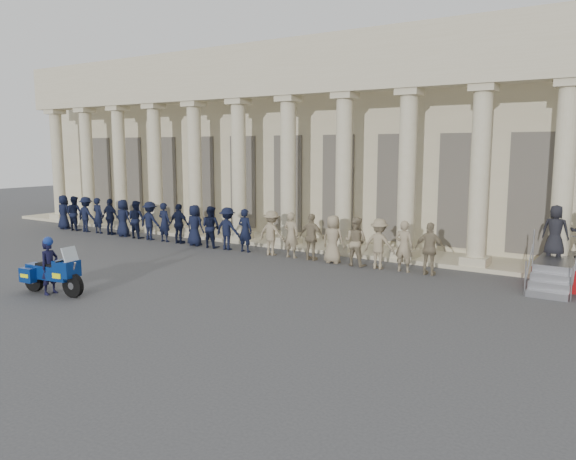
# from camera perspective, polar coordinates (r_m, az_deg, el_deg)

# --- Properties ---
(ground) EXTENTS (90.00, 90.00, 0.00)m
(ground) POSITION_cam_1_polar(r_m,az_deg,el_deg) (16.90, -11.28, -6.18)
(ground) COLOR #3F3F42
(ground) RESTS_ON ground
(building) EXTENTS (40.00, 12.50, 9.00)m
(building) POSITION_cam_1_polar(r_m,az_deg,el_deg) (28.78, 9.69, 8.90)
(building) COLOR #C0B490
(building) RESTS_ON ground
(officer_rank) EXTENTS (20.49, 0.67, 1.76)m
(officer_rank) POSITION_cam_1_polar(r_m,az_deg,el_deg) (24.20, -8.68, 0.40)
(officer_rank) COLOR black
(officer_rank) RESTS_ON ground
(motorcycle) EXTENTS (2.25, 0.99, 1.45)m
(motorcycle) POSITION_cam_1_polar(r_m,az_deg,el_deg) (17.52, -22.75, -4.06)
(motorcycle) COLOR black
(motorcycle) RESTS_ON ground
(rider) EXTENTS (0.45, 0.62, 1.68)m
(rider) POSITION_cam_1_polar(r_m,az_deg,el_deg) (17.57, -23.07, -3.33)
(rider) COLOR black
(rider) RESTS_ON ground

